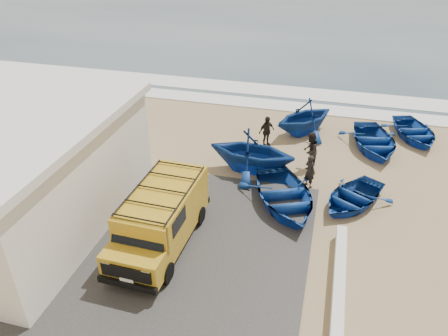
# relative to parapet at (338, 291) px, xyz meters

# --- Properties ---
(ground) EXTENTS (160.00, 160.00, 0.00)m
(ground) POSITION_rel_parapet_xyz_m (-5.00, 3.00, -0.28)
(ground) COLOR tan
(slab) EXTENTS (12.00, 10.00, 0.05)m
(slab) POSITION_rel_parapet_xyz_m (-7.00, 1.00, -0.25)
(slab) COLOR #3D3A38
(slab) RESTS_ON ground
(surf_line) EXTENTS (180.00, 1.60, 0.06)m
(surf_line) POSITION_rel_parapet_xyz_m (-5.00, 15.00, -0.25)
(surf_line) COLOR white
(surf_line) RESTS_ON ground
(surf_wash) EXTENTS (180.00, 2.20, 0.04)m
(surf_wash) POSITION_rel_parapet_xyz_m (-5.00, 17.50, -0.26)
(surf_wash) COLOR white
(surf_wash) RESTS_ON ground
(parapet) EXTENTS (0.35, 6.00, 0.55)m
(parapet) POSITION_rel_parapet_xyz_m (0.00, 0.00, 0.00)
(parapet) COLOR silver
(parapet) RESTS_ON ground
(van) EXTENTS (2.18, 5.13, 2.17)m
(van) POSITION_rel_parapet_xyz_m (-6.24, 1.10, 0.89)
(van) COLOR gold
(van) RESTS_ON ground
(boat_near_left) EXTENTS (4.81, 5.44, 0.93)m
(boat_near_left) POSITION_rel_parapet_xyz_m (-2.34, 4.56, 0.19)
(boat_near_left) COLOR #123E94
(boat_near_left) RESTS_ON ground
(boat_near_right) EXTENTS (3.93, 4.29, 0.73)m
(boat_near_right) POSITION_rel_parapet_xyz_m (0.36, 5.29, 0.09)
(boat_near_right) COLOR #123E94
(boat_near_right) RESTS_ON ground
(boat_mid_left) EXTENTS (4.25, 3.76, 2.08)m
(boat_mid_left) POSITION_rel_parapet_xyz_m (-4.17, 6.87, 0.77)
(boat_mid_left) COLOR #123E94
(boat_mid_left) RESTS_ON ground
(boat_mid_right) EXTENTS (3.83, 4.75, 0.87)m
(boat_mid_right) POSITION_rel_parapet_xyz_m (1.35, 10.59, 0.16)
(boat_mid_right) COLOR #123E94
(boat_mid_right) RESTS_ON ground
(boat_far_left) EXTENTS (4.83, 4.87, 1.94)m
(boat_far_left) POSITION_rel_parapet_xyz_m (-2.24, 11.51, 0.70)
(boat_far_left) COLOR #123E94
(boat_far_left) RESTS_ON ground
(boat_far_right) EXTENTS (3.68, 4.41, 0.79)m
(boat_far_right) POSITION_rel_parapet_xyz_m (3.45, 12.36, 0.12)
(boat_far_right) COLOR #123E94
(boat_far_right) RESTS_ON ground
(fisherman_front) EXTENTS (0.66, 0.65, 1.53)m
(fisherman_front) POSITION_rel_parapet_xyz_m (-1.48, 6.24, 0.49)
(fisherman_front) COLOR black
(fisherman_front) RESTS_ON ground
(fisherman_middle) EXTENTS (0.85, 0.99, 1.77)m
(fisherman_middle) POSITION_rel_parapet_xyz_m (-1.63, 7.90, 0.61)
(fisherman_middle) COLOR black
(fisherman_middle) RESTS_ON ground
(fisherman_back) EXTENTS (0.91, 0.96, 1.60)m
(fisherman_back) POSITION_rel_parapet_xyz_m (-3.95, 9.58, 0.52)
(fisherman_back) COLOR black
(fisherman_back) RESTS_ON ground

